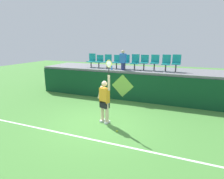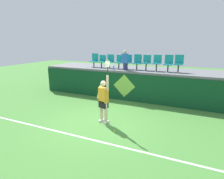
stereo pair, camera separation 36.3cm
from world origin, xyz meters
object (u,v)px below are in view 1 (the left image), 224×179
object	(u,v)px
stadium_chair_2	(107,61)
stadium_chair_8	(166,62)
tennis_ball	(117,131)
stadium_chair_5	(135,61)
stadium_chair_0	(92,60)
water_bottle	(112,68)
stadium_chair_3	(117,61)
stadium_chair_4	(125,61)
tennis_player	(105,100)
stadium_chair_7	(155,62)
spectator_0	(123,60)
stadium_chair_1	(99,61)
stadium_chair_9	(176,62)
stadium_chair_6	(144,61)

from	to	relation	value
stadium_chair_2	stadium_chair_8	bearing A→B (deg)	0.10
tennis_ball	stadium_chair_5	distance (m)	5.14
stadium_chair_0	water_bottle	bearing A→B (deg)	-22.61
stadium_chair_3	stadium_chair_4	bearing A→B (deg)	0.25
tennis_player	stadium_chair_4	xyz separation A→B (m)	(-0.50, 4.07, 1.12)
stadium_chair_0	stadium_chair_7	distance (m)	3.92
stadium_chair_4	stadium_chair_2	bearing A→B (deg)	-179.94
stadium_chair_4	stadium_chair_5	bearing A→B (deg)	0.56
stadium_chair_2	spectator_0	distance (m)	1.22
stadium_chair_0	stadium_chair_4	distance (m)	2.22
stadium_chair_1	spectator_0	xyz separation A→B (m)	(1.68, -0.44, 0.16)
stadium_chair_3	stadium_chair_8	world-z (taller)	stadium_chair_8
stadium_chair_4	stadium_chair_5	size ratio (longest dim) A/B	0.96
stadium_chair_5	stadium_chair_7	size ratio (longest dim) A/B	0.99
tennis_ball	stadium_chair_3	world-z (taller)	stadium_chair_3
stadium_chair_0	stadium_chair_3	size ratio (longest dim) A/B	1.06
stadium_chair_1	stadium_chair_5	distance (m)	2.27
stadium_chair_0	stadium_chair_5	bearing A→B (deg)	0.01
stadium_chair_8	stadium_chair_2	bearing A→B (deg)	-179.90
tennis_player	tennis_ball	size ratio (longest dim) A/B	38.54
stadium_chair_4	spectator_0	bearing A→B (deg)	-90.00
water_bottle	stadium_chair_9	xyz separation A→B (m)	(3.41, 0.68, 0.38)
stadium_chair_2	stadium_chair_9	xyz separation A→B (m)	(3.96, 0.00, 0.06)
tennis_ball	stadium_chair_5	bearing A→B (deg)	98.14
stadium_chair_3	stadium_chair_4	world-z (taller)	stadium_chair_4
stadium_chair_2	stadium_chair_8	xyz separation A→B (m)	(3.44, 0.01, 0.04)
stadium_chair_1	stadium_chair_6	world-z (taller)	stadium_chair_6
stadium_chair_0	stadium_chair_6	xyz separation A→B (m)	(3.34, -0.01, 0.03)
water_bottle	stadium_chair_2	xyz separation A→B (m)	(-0.55, 0.68, 0.32)
stadium_chair_1	stadium_chair_4	xyz separation A→B (m)	(1.68, 0.00, 0.04)
water_bottle	stadium_chair_6	bearing A→B (deg)	21.63
tennis_ball	water_bottle	size ratio (longest dim) A/B	0.27
water_bottle	stadium_chair_3	xyz separation A→B (m)	(0.06, 0.68, 0.32)
tennis_player	stadium_chair_4	bearing A→B (deg)	97.03
stadium_chair_3	stadium_chair_9	world-z (taller)	stadium_chair_9
stadium_chair_0	stadium_chair_8	xyz separation A→B (m)	(4.53, -0.00, 0.04)
spectator_0	stadium_chair_5	bearing A→B (deg)	37.50
stadium_chair_4	stadium_chair_9	bearing A→B (deg)	0.05
stadium_chair_2	stadium_chair_9	bearing A→B (deg)	0.05
water_bottle	stadium_chair_5	bearing A→B (deg)	30.36
stadium_chair_1	stadium_chair_9	size ratio (longest dim) A/B	0.85
tennis_ball	stadium_chair_8	xyz separation A→B (m)	(1.05, 4.67, 2.07)
stadium_chair_1	stadium_chair_2	distance (m)	0.55
stadium_chair_8	spectator_0	xyz separation A→B (m)	(-2.31, -0.45, 0.10)
stadium_chair_5	spectator_0	distance (m)	0.74
tennis_ball	stadium_chair_3	size ratio (longest dim) A/B	0.08
stadium_chair_4	stadium_chair_7	bearing A→B (deg)	-0.03
stadium_chair_8	stadium_chair_9	distance (m)	0.52
tennis_ball	stadium_chair_6	bearing A→B (deg)	91.60
stadium_chair_7	stadium_chair_2	bearing A→B (deg)	-179.99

